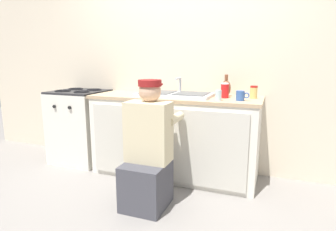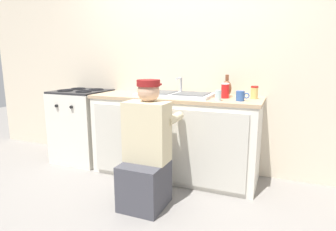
{
  "view_description": "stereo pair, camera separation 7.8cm",
  "coord_description": "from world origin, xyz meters",
  "views": [
    {
      "loc": [
        1.0,
        -2.53,
        1.27
      ],
      "look_at": [
        0.0,
        0.1,
        0.71
      ],
      "focal_mm": 30.0,
      "sensor_mm": 36.0,
      "label": 1
    },
    {
      "loc": [
        1.07,
        -2.5,
        1.27
      ],
      "look_at": [
        0.0,
        0.1,
        0.71
      ],
      "focal_mm": 30.0,
      "sensor_mm": 36.0,
      "label": 2
    }
  ],
  "objects": [
    {
      "name": "counter_cabinet",
      "position": [
        0.0,
        0.29,
        0.43
      ],
      "size": [
        1.78,
        0.62,
        0.85
      ],
      "color": "silver",
      "rests_on": "ground_plane"
    },
    {
      "name": "back_wall",
      "position": [
        0.0,
        0.65,
        1.25
      ],
      "size": [
        6.0,
        0.1,
        2.5
      ],
      "primitive_type": "cube",
      "color": "beige",
      "rests_on": "ground_plane"
    },
    {
      "name": "soda_cup_red",
      "position": [
        0.53,
        0.33,
        0.96
      ],
      "size": [
        0.08,
        0.08,
        0.15
      ],
      "color": "red",
      "rests_on": "countertop"
    },
    {
      "name": "stove_range",
      "position": [
        -1.25,
        0.3,
        0.45
      ],
      "size": [
        0.62,
        0.62,
        0.91
      ],
      "color": "silver",
      "rests_on": "ground_plane"
    },
    {
      "name": "water_glass",
      "position": [
        0.5,
        0.12,
        0.94
      ],
      "size": [
        0.06,
        0.06,
        0.1
      ],
      "color": "#ADC6CC",
      "rests_on": "countertop"
    },
    {
      "name": "countertop",
      "position": [
        0.0,
        0.3,
        0.87
      ],
      "size": [
        1.82,
        0.62,
        0.03
      ],
      "primitive_type": "cube",
      "color": "tan",
      "rests_on": "counter_cabinet"
    },
    {
      "name": "condiment_jar",
      "position": [
        0.81,
        0.39,
        0.95
      ],
      "size": [
        0.07,
        0.07,
        0.13
      ],
      "color": "#DBB760",
      "rests_on": "countertop"
    },
    {
      "name": "vase_decorative",
      "position": [
        0.52,
        0.47,
        0.98
      ],
      "size": [
        0.1,
        0.1,
        0.23
      ],
      "color": "brown",
      "rests_on": "countertop"
    },
    {
      "name": "sink_double_basin",
      "position": [
        0.0,
        0.3,
        0.91
      ],
      "size": [
        0.8,
        0.44,
        0.19
      ],
      "color": "silver",
      "rests_on": "countertop"
    },
    {
      "name": "coffee_mug",
      "position": [
        0.7,
        0.19,
        0.93
      ],
      "size": [
        0.13,
        0.08,
        0.09
      ],
      "color": "#335699",
      "rests_on": "countertop"
    },
    {
      "name": "plumber_person",
      "position": [
        0.01,
        -0.43,
        0.46
      ],
      "size": [
        0.42,
        0.61,
        1.1
      ],
      "color": "#3F3F47",
      "rests_on": "ground_plane"
    },
    {
      "name": "ground_plane",
      "position": [
        0.0,
        0.0,
        0.0
      ],
      "size": [
        12.0,
        12.0,
        0.0
      ],
      "primitive_type": "plane",
      "color": "gray"
    }
  ]
}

